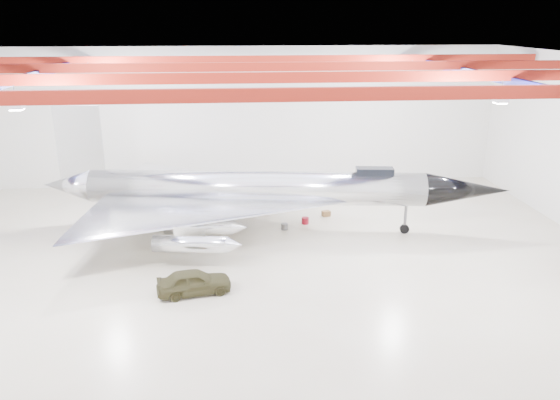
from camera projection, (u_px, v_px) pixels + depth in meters
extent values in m
plane|color=#C2B49A|center=(262.00, 257.00, 31.22)|extent=(40.00, 40.00, 0.00)
plane|color=silver|center=(250.00, 117.00, 43.66)|extent=(40.00, 0.00, 40.00)
plane|color=#0A0F38|center=(259.00, 60.00, 27.75)|extent=(40.00, 40.00, 0.00)
cube|color=maroon|center=(273.00, 95.00, 19.43)|extent=(39.50, 0.25, 0.50)
cube|color=maroon|center=(263.00, 78.00, 25.10)|extent=(39.50, 0.25, 0.50)
cube|color=maroon|center=(257.00, 67.00, 30.77)|extent=(39.50, 0.25, 0.50)
cube|color=maroon|center=(252.00, 59.00, 36.44)|extent=(39.50, 0.25, 0.50)
cube|color=#0C0D49|center=(18.00, 80.00, 27.01)|extent=(0.25, 29.50, 0.40)
cube|color=#0C0D49|center=(484.00, 76.00, 29.05)|extent=(0.25, 29.50, 0.40)
cube|color=silver|center=(16.00, 106.00, 21.64)|extent=(0.55, 0.55, 0.25)
cube|color=silver|center=(500.00, 99.00, 23.34)|extent=(0.55, 0.55, 0.25)
cube|color=silver|center=(89.00, 76.00, 32.98)|extent=(0.55, 0.55, 0.25)
cube|color=silver|center=(411.00, 73.00, 34.68)|extent=(0.55, 0.55, 0.25)
cylinder|color=silver|center=(256.00, 188.00, 34.18)|extent=(20.99, 4.82, 2.09)
cone|color=black|center=(467.00, 190.00, 33.66)|extent=(5.45, 2.76, 2.09)
cone|color=silver|center=(68.00, 185.00, 34.66)|extent=(3.38, 2.48, 2.09)
cube|color=silver|center=(79.00, 143.00, 33.76)|extent=(2.92, 0.51, 4.70)
cube|color=black|center=(375.00, 172.00, 33.54)|extent=(2.39, 1.13, 0.52)
cylinder|color=silver|center=(190.00, 244.00, 29.32)|extent=(4.06, 1.45, 0.94)
cylinder|color=silver|center=(199.00, 227.00, 31.80)|extent=(4.06, 1.45, 0.94)
cylinder|color=silver|center=(215.00, 194.00, 37.74)|extent=(4.06, 1.45, 0.94)
cylinder|color=silver|center=(221.00, 183.00, 40.21)|extent=(4.06, 1.45, 0.94)
cylinder|color=#59595B|center=(405.00, 219.00, 34.43)|extent=(0.19, 0.19, 1.88)
cylinder|color=black|center=(404.00, 229.00, 34.64)|extent=(0.61, 0.30, 0.58)
cylinder|color=#59595B|center=(183.00, 231.00, 32.50)|extent=(0.19, 0.19, 1.88)
cylinder|color=black|center=(184.00, 241.00, 32.70)|extent=(0.61, 0.30, 0.58)
cylinder|color=#59595B|center=(199.00, 203.00, 37.45)|extent=(0.19, 0.19, 1.88)
cylinder|color=black|center=(200.00, 212.00, 37.65)|extent=(0.61, 0.30, 0.58)
imported|color=#38351C|center=(194.00, 282.00, 26.95)|extent=(3.86, 2.11, 1.25)
cube|color=olive|center=(213.00, 223.00, 35.96)|extent=(0.48, 0.39, 0.32)
cube|color=maroon|center=(265.00, 210.00, 38.36)|extent=(0.52, 0.44, 0.32)
cylinder|color=#59595B|center=(284.00, 226.00, 35.32)|extent=(0.46, 0.46, 0.39)
cube|color=olive|center=(326.00, 213.00, 37.70)|extent=(0.63, 0.56, 0.37)
cube|color=#59595B|center=(193.00, 215.00, 37.52)|extent=(0.49, 0.44, 0.29)
cylinder|color=maroon|center=(305.00, 221.00, 36.28)|extent=(0.53, 0.53, 0.43)
cube|color=olive|center=(223.00, 230.00, 34.72)|extent=(0.64, 0.54, 0.42)
cylinder|color=#59595B|center=(276.00, 202.00, 40.07)|extent=(0.49, 0.49, 0.41)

